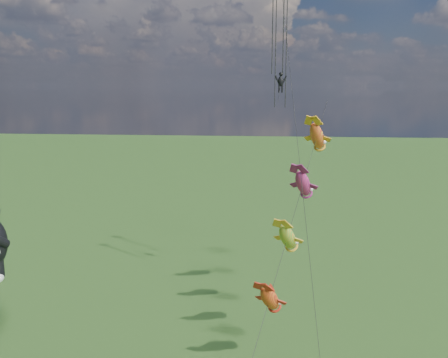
# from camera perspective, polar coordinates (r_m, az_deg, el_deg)

# --- Properties ---
(fish_windsock_rig) EXTENTS (5.78, 14.97, 15.78)m
(fish_windsock_rig) POSITION_cam_1_polar(r_m,az_deg,el_deg) (32.69, 8.16, -3.51)
(fish_windsock_rig) COLOR brown
(fish_windsock_rig) RESTS_ON ground
(parafoil_rig) EXTENTS (3.52, 17.33, 24.63)m
(parafoil_rig) POSITION_cam_1_polar(r_m,az_deg,el_deg) (38.31, 6.65, 13.68)
(parafoil_rig) COLOR brown
(parafoil_rig) RESTS_ON ground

